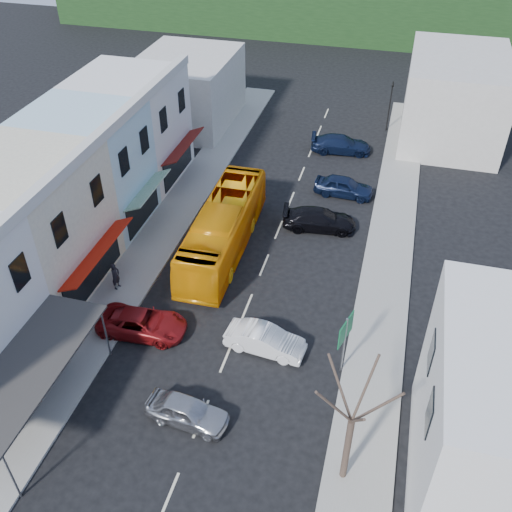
{
  "coord_description": "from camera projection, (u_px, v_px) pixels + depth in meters",
  "views": [
    {
      "loc": [
        6.76,
        -19.28,
        22.4
      ],
      "look_at": [
        0.0,
        6.0,
        2.2
      ],
      "focal_mm": 40.0,
      "sensor_mm": 36.0,
      "label": 1
    }
  ],
  "objects": [
    {
      "name": "bus",
      "position": [
        224.0,
        229.0,
        36.32
      ],
      "size": [
        2.73,
        11.65,
        3.1
      ],
      "primitive_type": "imported",
      "rotation": [
        0.0,
        0.0,
        0.02
      ],
      "color": "orange",
      "rests_on": "ground"
    },
    {
      "name": "car_navy_far",
      "position": [
        341.0,
        144.0,
        47.61
      ],
      "size": [
        4.69,
        2.39,
        1.4
      ],
      "primitive_type": "imported",
      "rotation": [
        0.0,
        0.0,
        1.7
      ],
      "color": "black",
      "rests_on": "ground"
    },
    {
      "name": "distant_block_right",
      "position": [
        454.0,
        98.0,
        48.36
      ],
      "size": [
        8.0,
        12.0,
        7.0
      ],
      "primitive_type": "cube",
      "color": "#B7B2A8",
      "rests_on": "ground"
    },
    {
      "name": "car_white",
      "position": [
        265.0,
        340.0,
        29.8
      ],
      "size": [
        4.55,
        2.2,
        1.4
      ],
      "primitive_type": "imported",
      "rotation": [
        0.0,
        0.0,
        1.48
      ],
      "color": "silver",
      "rests_on": "ground"
    },
    {
      "name": "car_black_near",
      "position": [
        319.0,
        220.0,
        38.71
      ],
      "size": [
        4.7,
        2.4,
        1.4
      ],
      "primitive_type": "imported",
      "rotation": [
        0.0,
        0.0,
        1.7
      ],
      "color": "black",
      "rests_on": "ground"
    },
    {
      "name": "ground",
      "position": [
        226.0,
        357.0,
        29.81
      ],
      "size": [
        120.0,
        120.0,
        0.0
      ],
      "primitive_type": "plane",
      "color": "black",
      "rests_on": "ground"
    },
    {
      "name": "traffic_signal",
      "position": [
        390.0,
        106.0,
        49.99
      ],
      "size": [
        1.09,
        1.22,
        4.5
      ],
      "primitive_type": null,
      "rotation": [
        0.0,
        0.0,
        3.54
      ],
      "color": "black",
      "rests_on": "ground"
    },
    {
      "name": "street_tree",
      "position": [
        352.0,
        421.0,
        22.04
      ],
      "size": [
        3.93,
        3.93,
        7.73
      ],
      "primitive_type": null,
      "rotation": [
        0.0,
        0.0,
        -0.33
      ],
      "color": "#362921",
      "rests_on": "ground"
    },
    {
      "name": "car_red",
      "position": [
        142.0,
        323.0,
        30.82
      ],
      "size": [
        4.7,
        2.16,
        1.4
      ],
      "primitive_type": "imported",
      "rotation": [
        0.0,
        0.0,
        1.63
      ],
      "color": "maroon",
      "rests_on": "ground"
    },
    {
      "name": "car_navy_mid",
      "position": [
        344.0,
        187.0,
        42.14
      ],
      "size": [
        4.49,
        2.05,
        1.4
      ],
      "primitive_type": "imported",
      "rotation": [
        0.0,
        0.0,
        1.51
      ],
      "color": "black",
      "rests_on": "ground"
    },
    {
      "name": "direction_sign",
      "position": [
        344.0,
        346.0,
        27.98
      ],
      "size": [
        1.06,
        1.73,
        3.64
      ],
      "primitive_type": null,
      "rotation": [
        0.0,
        0.0,
        -0.28
      ],
      "color": "#0D6032",
      "rests_on": "ground"
    },
    {
      "name": "distant_block_left",
      "position": [
        187.0,
        90.0,
        51.08
      ],
      "size": [
        8.0,
        10.0,
        6.0
      ],
      "primitive_type": "cube",
      "color": "#B7B2A8",
      "rests_on": "ground"
    },
    {
      "name": "car_silver",
      "position": [
        187.0,
        411.0,
        26.26
      ],
      "size": [
        4.57,
        2.27,
        1.4
      ],
      "primitive_type": "imported",
      "rotation": [
        0.0,
        0.0,
        1.46
      ],
      "color": "#ABABB0",
      "rests_on": "ground"
    },
    {
      "name": "sidewalk_left",
      "position": [
        165.0,
        229.0,
        38.95
      ],
      "size": [
        3.0,
        52.0,
        0.15
      ],
      "primitive_type": "cube",
      "color": "gray",
      "rests_on": "ground"
    },
    {
      "name": "shopfront_row",
      "position": [
        48.0,
        209.0,
        33.75
      ],
      "size": [
        8.25,
        30.0,
        8.0
      ],
      "color": "silver",
      "rests_on": "ground"
    },
    {
      "name": "sidewalk_right",
      "position": [
        387.0,
        264.0,
        35.88
      ],
      "size": [
        3.0,
        52.0,
        0.15
      ],
      "primitive_type": "cube",
      "color": "gray",
      "rests_on": "ground"
    },
    {
      "name": "pedestrian_left",
      "position": [
        116.0,
        276.0,
        33.47
      ],
      "size": [
        0.49,
        0.66,
        1.7
      ],
      "primitive_type": "imported",
      "rotation": [
        0.0,
        0.0,
        1.41
      ],
      "color": "black",
      "rests_on": "sidewalk_left"
    }
  ]
}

